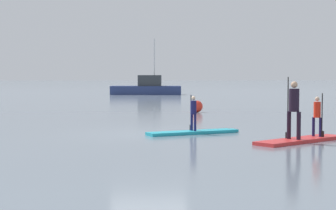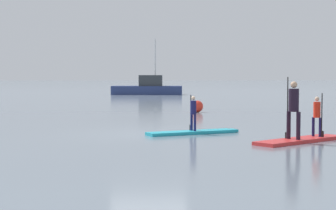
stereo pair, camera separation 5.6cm
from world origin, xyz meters
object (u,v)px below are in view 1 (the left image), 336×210
fishing_boat_green_midground (147,88)px  paddleboard_near (193,132)px  paddler_adult (294,106)px  mooring_buoy_near (197,106)px  paddler_child_front (317,114)px  paddleboard_far (300,140)px  paddler_child_solo (193,111)px

fishing_boat_green_midground → paddleboard_near: bearing=-88.9°
paddleboard_near → fishing_boat_green_midground: fishing_boat_green_midground is taller
paddler_adult → mooring_buoy_near: (-1.35, 12.85, -0.75)m
paddler_child_front → mooring_buoy_near: (-2.24, 12.19, -0.47)m
paddler_adult → fishing_boat_green_midground: size_ratio=0.28×
paddleboard_near → fishing_boat_green_midground: size_ratio=0.50×
paddleboard_far → paddler_adult: size_ratio=1.72×
paddler_adult → paddler_child_solo: bearing=135.1°
paddler_child_solo → paddleboard_far: size_ratio=0.38×
paddler_adult → paddler_child_front: 1.14m
paddler_child_front → fishing_boat_green_midground: 35.63m
fishing_boat_green_midground → mooring_buoy_near: size_ratio=10.74×
paddleboard_far → paddler_adult: bearing=-144.0°
paddleboard_far → mooring_buoy_near: 12.77m
paddleboard_near → paddleboard_far: (2.85, -2.39, 0.00)m
paddleboard_near → fishing_boat_green_midground: bearing=91.1°
paddleboard_near → paddler_child_solo: paddler_child_solo is taller
fishing_boat_green_midground → paddleboard_far: bearing=-84.5°
paddleboard_near → mooring_buoy_near: 10.35m
paddleboard_far → mooring_buoy_near: bearing=97.2°
paddler_child_solo → paddleboard_far: paddler_child_solo is taller
paddler_child_front → mooring_buoy_near: paddler_child_front is taller
paddleboard_far → paddler_child_solo: bearing=139.9°
paddler_adult → paddler_child_front: (0.89, 0.66, -0.28)m
paddler_adult → paddler_child_front: paddler_adult is taller
paddler_child_solo → fishing_boat_green_midground: fishing_boat_green_midground is taller
paddler_child_solo → mooring_buoy_near: 10.34m
paddler_child_solo → paddler_child_front: bearing=-28.9°
paddleboard_far → paddler_child_front: 1.07m
paddler_child_front → fishing_boat_green_midground: size_ratio=0.20×
paddleboard_near → mooring_buoy_near: bearing=83.1°
fishing_boat_green_midground → mooring_buoy_near: fishing_boat_green_midground is taller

